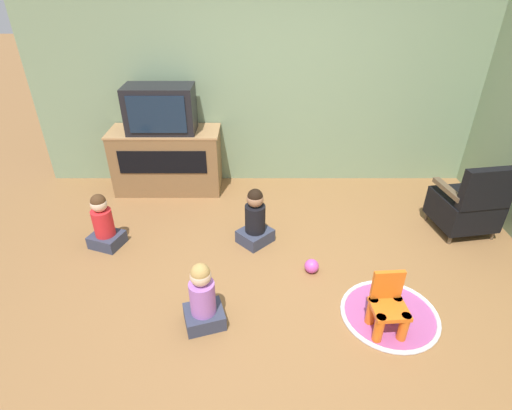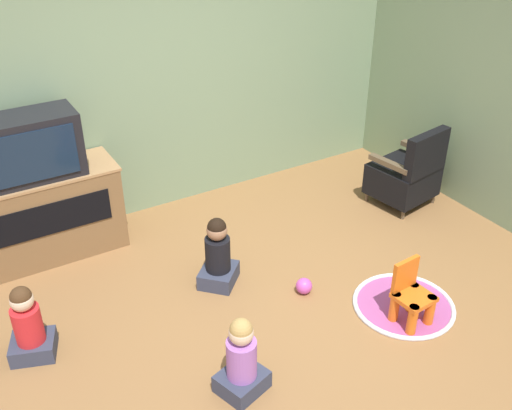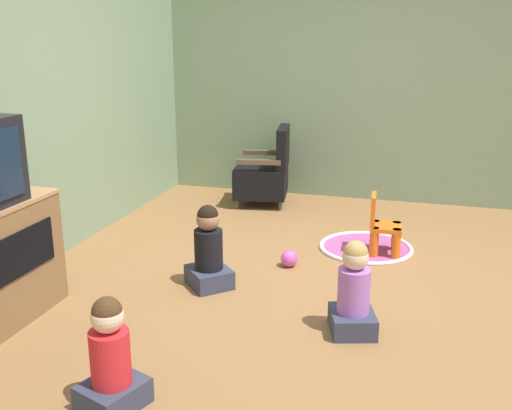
{
  "view_description": "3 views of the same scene",
  "coord_description": "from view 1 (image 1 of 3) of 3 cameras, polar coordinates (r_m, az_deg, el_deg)",
  "views": [
    {
      "loc": [
        -0.27,
        -2.72,
        2.51
      ],
      "look_at": [
        -0.28,
        0.33,
        0.65
      ],
      "focal_mm": 28.0,
      "sensor_mm": 36.0,
      "label": 1
    },
    {
      "loc": [
        -2.06,
        -2.93,
        3.12
      ],
      "look_at": [
        -0.08,
        0.39,
        0.83
      ],
      "focal_mm": 42.0,
      "sensor_mm": 36.0,
      "label": 2
    },
    {
      "loc": [
        -4.12,
        -0.82,
        1.82
      ],
      "look_at": [
        -0.23,
        0.32,
        0.64
      ],
      "focal_mm": 42.0,
      "sensor_mm": 36.0,
      "label": 3
    }
  ],
  "objects": [
    {
      "name": "ground_plane",
      "position": [
        3.71,
        4.39,
        -11.31
      ],
      "size": [
        30.0,
        30.0,
        0.0
      ],
      "primitive_type": "plane",
      "color": "olive"
    },
    {
      "name": "wall_back",
      "position": [
        5.0,
        0.89,
        18.94
      ],
      "size": [
        5.58,
        0.12,
        2.87
      ],
      "color": "gray",
      "rests_on": "ground_plane"
    },
    {
      "name": "tv_cabinet",
      "position": [
        5.13,
        -12.41,
        6.38
      ],
      "size": [
        1.33,
        0.53,
        0.79
      ],
      "color": "brown",
      "rests_on": "ground_plane"
    },
    {
      "name": "television",
      "position": [
        4.87,
        -13.36,
        13.19
      ],
      "size": [
        0.79,
        0.42,
        0.54
      ],
      "color": "black",
      "rests_on": "tv_cabinet"
    },
    {
      "name": "black_armchair",
      "position": [
        4.74,
        28.13,
        -0.03
      ],
      "size": [
        0.65,
        0.64,
        0.85
      ],
      "rotation": [
        0.0,
        0.0,
        3.3
      ],
      "color": "brown",
      "rests_on": "ground_plane"
    },
    {
      "name": "yellow_kid_chair",
      "position": [
        3.35,
        18.4,
        -14.02
      ],
      "size": [
        0.29,
        0.28,
        0.52
      ],
      "rotation": [
        0.0,
        0.0,
        0.07
      ],
      "color": "orange",
      "rests_on": "ground_plane"
    },
    {
      "name": "play_mat",
      "position": [
        3.61,
        18.63,
        -14.6
      ],
      "size": [
        0.81,
        0.81,
        0.04
      ],
      "color": "#A54C8C",
      "rests_on": "ground_plane"
    },
    {
      "name": "child_watching_left",
      "position": [
        4.06,
        -0.0,
        -2.15
      ],
      "size": [
        0.42,
        0.42,
        0.62
      ],
      "rotation": [
        0.0,
        0.0,
        0.77
      ],
      "color": "#33384C",
      "rests_on": "ground_plane"
    },
    {
      "name": "child_watching_center",
      "position": [
        4.3,
        -20.83,
        -2.53
      ],
      "size": [
        0.38,
        0.35,
        0.6
      ],
      "rotation": [
        0.0,
        0.0,
        -0.35
      ],
      "color": "#33384C",
      "rests_on": "ground_plane"
    },
    {
      "name": "child_watching_right",
      "position": [
        3.23,
        -7.52,
        -13.18
      ],
      "size": [
        0.37,
        0.35,
        0.6
      ],
      "rotation": [
        0.0,
        0.0,
        0.3
      ],
      "color": "#33384C",
      "rests_on": "ground_plane"
    },
    {
      "name": "toy_ball",
      "position": [
        3.83,
        8.06,
        -8.64
      ],
      "size": [
        0.13,
        0.13,
        0.13
      ],
      "color": "#CC4CB2",
      "rests_on": "ground_plane"
    }
  ]
}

